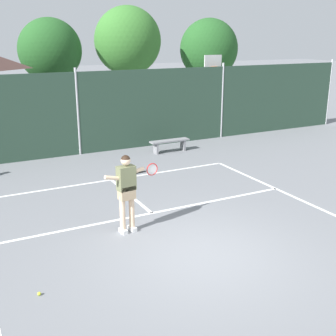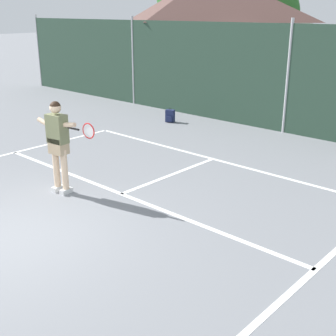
{
  "view_description": "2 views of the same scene",
  "coord_description": "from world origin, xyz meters",
  "views": [
    {
      "loc": [
        -4.31,
        -6.87,
        4.38
      ],
      "look_at": [
        0.95,
        3.41,
        0.83
      ],
      "focal_mm": 46.08,
      "sensor_mm": 36.0,
      "label": 1
    },
    {
      "loc": [
        6.27,
        -3.01,
        3.49
      ],
      "look_at": [
        0.99,
        2.78,
        0.71
      ],
      "focal_mm": 47.96,
      "sensor_mm": 36.0,
      "label": 2
    }
  ],
  "objects": [
    {
      "name": "court_markings",
      "position": [
        0.0,
        0.65,
        0.0
      ],
      "size": [
        8.3,
        11.1,
        0.01
      ],
      "color": "white",
      "rests_on": "ground"
    },
    {
      "name": "chainlink_fence",
      "position": [
        -0.0,
        9.0,
        1.56
      ],
      "size": [
        26.09,
        0.09,
        3.27
      ],
      "color": "#284233",
      "rests_on": "ground"
    },
    {
      "name": "backpack_navy",
      "position": [
        -3.39,
        7.66,
        0.19
      ],
      "size": [
        0.33,
        0.31,
        0.46
      ],
      "color": "navy",
      "rests_on": "ground"
    },
    {
      "name": "clubhouse_building",
      "position": [
        -5.8,
        12.91,
        2.59
      ],
      "size": [
        7.11,
        5.7,
        4.99
      ],
      "color": "beige",
      "rests_on": "ground"
    },
    {
      "name": "ground_plane",
      "position": [
        0.0,
        0.0,
        0.0
      ],
      "size": [
        120.0,
        120.0,
        0.0
      ],
      "primitive_type": "plane",
      "color": "slate"
    },
    {
      "name": "tennis_player",
      "position": [
        -0.95,
        1.74,
        1.11
      ],
      "size": [
        1.42,
        0.37,
        1.85
      ],
      "color": "silver",
      "rests_on": "ground"
    }
  ]
}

